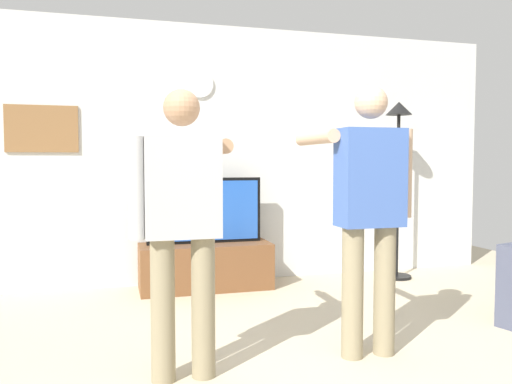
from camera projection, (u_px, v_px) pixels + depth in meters
The scene contains 8 objects.
back_wall at pixel (217, 155), 5.44m from camera, with size 6.40×0.10×2.70m, color silver.
tv_stand at pixel (206, 266), 5.12m from camera, with size 1.30×0.53×0.46m.
television at pixel (204, 210), 5.13m from camera, with size 1.15×0.07×0.66m.
wall_clock at pixel (200, 84), 5.29m from camera, with size 0.28×0.28×0.03m, color white.
framed_picture at pixel (42, 129), 4.91m from camera, with size 0.66×0.04×0.45m, color olive.
floor_lamp at pixel (398, 153), 5.53m from camera, with size 0.32×0.32×1.92m.
person_standing_nearer_lamp at pixel (182, 216), 2.95m from camera, with size 0.61×0.78×1.68m.
person_standing_nearer_couch at pixel (369, 204), 3.31m from camera, with size 0.60×0.78×1.76m.
Camera 1 is at (-1.07, -2.41, 1.27)m, focal length 35.82 mm.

